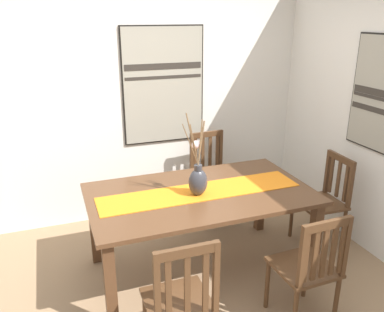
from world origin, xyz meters
name	(u,v)px	position (x,y,z in m)	size (l,w,h in m)	color
ground_plane	(206,311)	(0.00, 0.00, -0.01)	(6.40, 6.40, 0.03)	#8E7051
wall_back	(143,96)	(0.00, 1.86, 1.35)	(6.40, 0.12, 2.70)	silver
dining_table	(200,202)	(0.14, 0.51, 0.67)	(1.88, 1.08, 0.77)	#51331E
table_runner	(200,192)	(0.14, 0.51, 0.78)	(1.73, 0.36, 0.01)	orange
centerpiece_vase	(198,178)	(0.10, 0.46, 0.92)	(0.21, 0.15, 0.70)	#333338
chair_0	(211,175)	(0.64, 1.44, 0.50)	(0.44, 0.44, 0.97)	#4C301C
chair_1	(181,302)	(-0.35, -0.41, 0.49)	(0.43, 0.43, 0.97)	#4C301C
chair_2	(324,199)	(1.46, 0.53, 0.47)	(0.44, 0.44, 0.92)	#4C301C
chair_3	(309,267)	(0.64, -0.37, 0.49)	(0.43, 0.43, 0.92)	#4C301C
painting_on_back_wall	(163,85)	(0.21, 1.79, 1.47)	(0.90, 0.05, 1.25)	black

